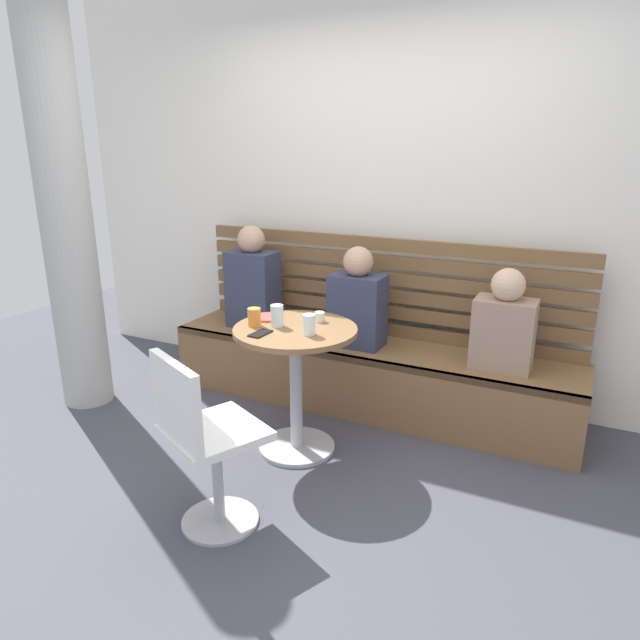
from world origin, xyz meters
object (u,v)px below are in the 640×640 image
object	(u,v)px
cup_espresso_small	(320,317)
plate_small	(268,317)
booth_bench	(366,375)
white_chair	(202,438)
cup_water_clear	(309,325)
cup_glass_tall	(277,316)
cup_tumbler_orange	(254,317)
person_child_middle	(504,325)
phone_on_table	(260,333)
person_adult	(253,282)
cafe_table	(296,366)
person_child_left	(357,303)

from	to	relation	value
cup_espresso_small	plate_small	xyz separation A→B (m)	(-0.29, -0.08, -0.02)
cup_espresso_small	booth_bench	bearing A→B (deg)	81.77
white_chair	cup_water_clear	xyz separation A→B (m)	(0.15, 0.74, 0.33)
booth_bench	cup_glass_tall	world-z (taller)	cup_glass_tall
cup_tumbler_orange	cup_glass_tall	xyz separation A→B (m)	(0.12, 0.05, 0.01)
cup_water_clear	cup_espresso_small	bearing A→B (deg)	102.56
cup_water_clear	person_child_middle	bearing A→B (deg)	40.21
white_chair	phone_on_table	xyz separation A→B (m)	(-0.08, 0.63, 0.28)
booth_bench	person_child_middle	size ratio (longest dim) A/B	4.54
white_chair	person_child_middle	size ratio (longest dim) A/B	1.43
person_adult	plate_small	size ratio (longest dim) A/B	4.23
booth_bench	person_child_middle	distance (m)	0.98
person_child_middle	cup_glass_tall	distance (m)	1.30
booth_bench	cup_glass_tall	distance (m)	0.95
cafe_table	person_adult	bearing A→B (deg)	135.81
person_child_middle	cup_glass_tall	bearing A→B (deg)	-147.78
cafe_table	plate_small	size ratio (longest dim) A/B	4.35
person_child_middle	cup_espresso_small	xyz separation A→B (m)	(-0.93, -0.51, 0.07)
cup_espresso_small	phone_on_table	bearing A→B (deg)	-118.37
person_child_left	plate_small	size ratio (longest dim) A/B	3.80
booth_bench	person_child_left	bearing A→B (deg)	-151.23
phone_on_table	person_child_left	bearing A→B (deg)	-99.75
person_child_middle	cup_water_clear	bearing A→B (deg)	-139.79
cafe_table	person_adult	xyz separation A→B (m)	(-0.72, 0.70, 0.24)
cafe_table	phone_on_table	xyz separation A→B (m)	(-0.11, -0.18, 0.23)
cup_water_clear	cup_glass_tall	bearing A→B (deg)	167.44
cafe_table	plate_small	distance (m)	0.33
person_child_middle	cup_espresso_small	size ratio (longest dim) A/B	10.62
white_chair	plate_small	distance (m)	0.95
person_adult	cup_water_clear	distance (m)	1.15
person_child_left	cup_tumbler_orange	xyz separation A→B (m)	(-0.31, -0.73, 0.06)
plate_small	person_child_middle	bearing A→B (deg)	25.79
cafe_table	person_child_left	xyz separation A→B (m)	(0.09, 0.66, 0.21)
cafe_table	cup_glass_tall	size ratio (longest dim) A/B	6.17
person_adult	cup_water_clear	world-z (taller)	person_adult
white_chair	cup_glass_tall	bearing A→B (deg)	95.22
phone_on_table	cup_water_clear	bearing A→B (deg)	-151.44
cup_water_clear	cup_espresso_small	world-z (taller)	cup_water_clear
person_adult	phone_on_table	size ratio (longest dim) A/B	5.14
person_child_left	person_child_middle	bearing A→B (deg)	0.58
person_adult	cup_espresso_small	distance (m)	0.96
white_chair	person_adult	world-z (taller)	person_adult
booth_bench	phone_on_table	bearing A→B (deg)	-106.57
white_chair	person_child_middle	distance (m)	1.82
cup_espresso_small	plate_small	world-z (taller)	cup_espresso_small
cup_espresso_small	cup_glass_tall	world-z (taller)	cup_glass_tall
person_adult	cup_espresso_small	world-z (taller)	person_adult
cafe_table	cup_tumbler_orange	distance (m)	0.35
cup_tumbler_orange	cup_glass_tall	size ratio (longest dim) A/B	0.83
white_chair	plate_small	world-z (taller)	white_chair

